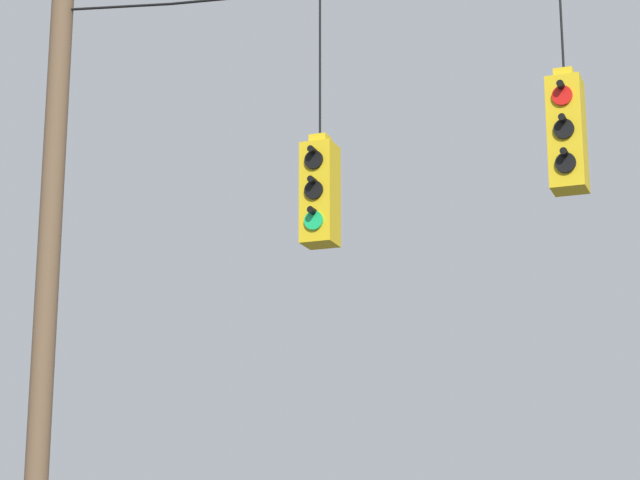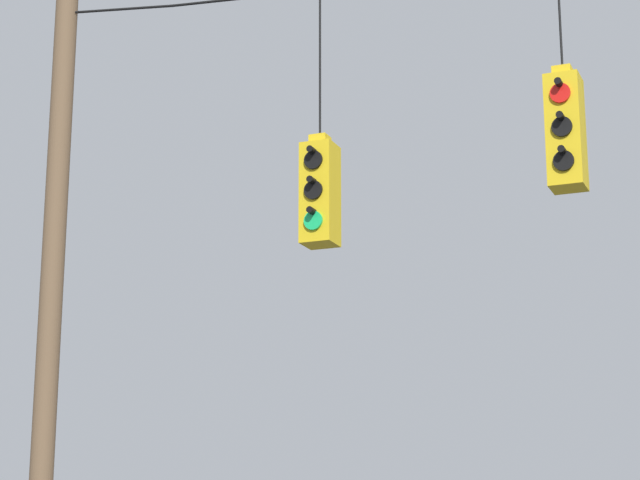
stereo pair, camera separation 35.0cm
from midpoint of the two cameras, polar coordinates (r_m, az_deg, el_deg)
utility_pole_left at (r=14.13m, az=-13.20°, el=-4.50°), size 0.26×0.26×8.68m
traffic_light_near_left_pole at (r=12.96m, az=-0.77°, el=2.21°), size 0.34×0.58×2.86m
traffic_light_near_right_pole at (r=12.40m, az=10.43°, el=4.86°), size 0.34×0.58×2.52m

